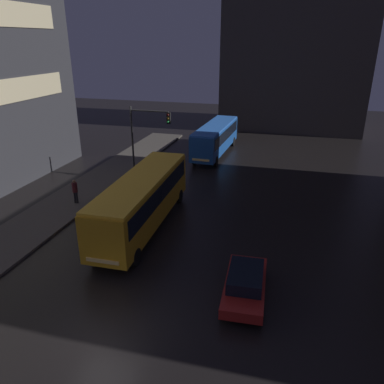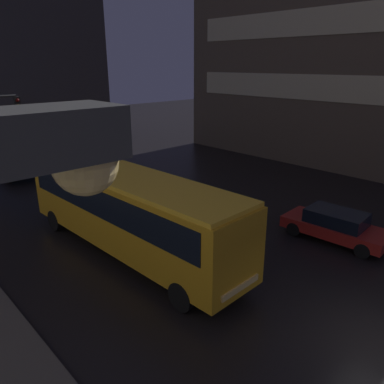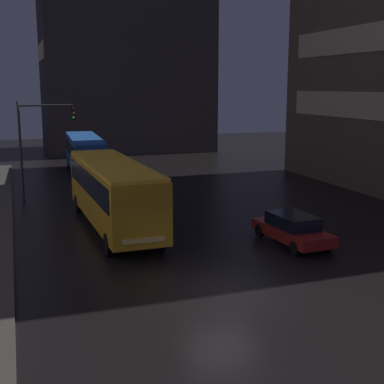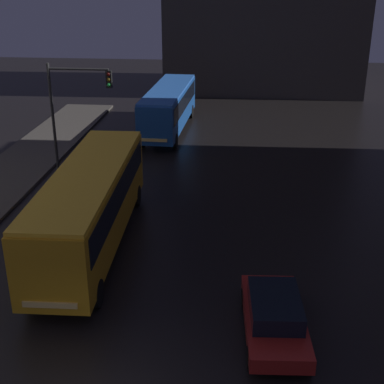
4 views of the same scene
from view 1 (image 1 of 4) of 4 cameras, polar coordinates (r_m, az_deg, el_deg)
ground_plane at (r=16.83m, az=-13.82°, el=-20.79°), size 120.00×120.00×0.00m
sidewalk_left at (r=28.19m, az=-20.13°, el=-2.73°), size 4.00×48.00×0.15m
building_far_backdrop at (r=54.65m, az=16.04°, el=24.43°), size 18.07×12.00×28.33m
bus_near at (r=23.79m, az=-7.55°, el=-0.74°), size 2.97×11.60×3.42m
bus_far at (r=39.57m, az=3.61°, el=8.47°), size 2.79×10.83×3.16m
car_taxi at (r=18.23m, az=8.11°, el=-13.55°), size 2.13×4.60×1.39m
pedestrian_near at (r=28.45m, az=-17.42°, el=0.41°), size 0.47×0.47×1.82m
traffic_light_main at (r=31.37m, az=-7.16°, el=9.09°), size 3.49×0.35×6.31m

